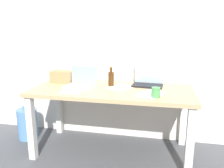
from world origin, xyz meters
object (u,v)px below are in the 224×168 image
object	(u,v)px
coffee_mug	(156,92)
water_cooler_jug	(28,123)
beer_bottle	(111,78)
laptop_right	(148,80)
computer_mouse	(120,87)
laptop_left	(81,82)
desk	(112,97)
cardboard_box	(63,77)

from	to	relation	value
coffee_mug	water_cooler_jug	size ratio (longest dim) A/B	0.22
beer_bottle	laptop_right	bearing A→B (deg)	12.95
computer_mouse	laptop_left	bearing A→B (deg)	147.28
computer_mouse	desk	bearing A→B (deg)	153.04
desk	water_cooler_jug	size ratio (longest dim) A/B	3.95
laptop_right	water_cooler_jug	size ratio (longest dim) A/B	0.81
laptop_left	water_cooler_jug	size ratio (longest dim) A/B	0.77
computer_mouse	cardboard_box	world-z (taller)	cardboard_box
beer_bottle	water_cooler_jug	bearing A→B (deg)	-178.32
computer_mouse	cardboard_box	size ratio (longest dim) A/B	0.37
computer_mouse	water_cooler_jug	bearing A→B (deg)	146.18
coffee_mug	water_cooler_jug	xyz separation A→B (m)	(-1.58, 0.33, -0.59)
desk	cardboard_box	world-z (taller)	cardboard_box
computer_mouse	water_cooler_jug	distance (m)	1.33
desk	laptop_left	world-z (taller)	laptop_left
laptop_right	coffee_mug	world-z (taller)	laptop_right
laptop_left	coffee_mug	xyz separation A→B (m)	(0.83, -0.27, 0.00)
laptop_left	desk	bearing A→B (deg)	-4.65
computer_mouse	cardboard_box	xyz separation A→B (m)	(-0.73, 0.17, 0.05)
beer_bottle	coffee_mug	xyz separation A→B (m)	(0.50, -0.36, -0.04)
desk	laptop_right	xyz separation A→B (m)	(0.37, 0.22, 0.15)
laptop_right	computer_mouse	size ratio (longest dim) A/B	3.49
beer_bottle	cardboard_box	world-z (taller)	beer_bottle
laptop_right	beer_bottle	xyz separation A→B (m)	(-0.41, -0.09, 0.03)
laptop_right	desk	bearing A→B (deg)	-149.16
laptop_left	beer_bottle	size ratio (longest dim) A/B	1.52
beer_bottle	computer_mouse	size ratio (longest dim) A/B	2.18
beer_bottle	coffee_mug	world-z (taller)	beer_bottle
laptop_right	cardboard_box	distance (m)	1.01
laptop_left	coffee_mug	size ratio (longest dim) A/B	3.48
desk	computer_mouse	xyz separation A→B (m)	(0.09, 0.00, 0.11)
coffee_mug	computer_mouse	bearing A→B (deg)	147.19
beer_bottle	water_cooler_jug	xyz separation A→B (m)	(-1.08, -0.03, -0.63)
water_cooler_jug	laptop_right	bearing A→B (deg)	4.82
beer_bottle	laptop_left	bearing A→B (deg)	-163.26
beer_bottle	coffee_mug	bearing A→B (deg)	-35.83
coffee_mug	desk	bearing A→B (deg)	153.00
cardboard_box	water_cooler_jug	xyz separation A→B (m)	(-0.48, -0.08, -0.61)
desk	laptop_left	size ratio (longest dim) A/B	5.14
desk	laptop_left	distance (m)	0.39
desk	water_cooler_jug	distance (m)	1.20
water_cooler_jug	coffee_mug	bearing A→B (deg)	-11.87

